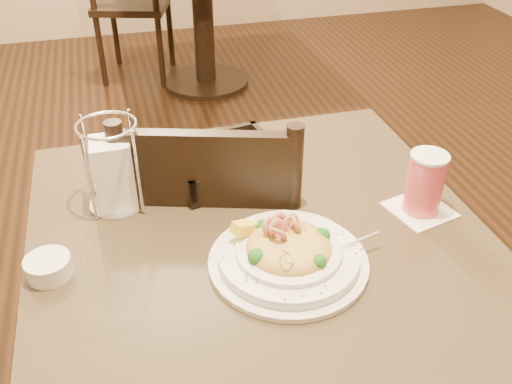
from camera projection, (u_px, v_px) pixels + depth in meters
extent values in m
cylinder|color=black|center=(258.00, 353.00, 1.35)|extent=(0.12, 0.12, 0.68)
cube|color=brown|center=(259.00, 236.00, 1.15)|extent=(0.90, 0.90, 0.03)
cylinder|color=black|center=(206.00, 81.00, 3.55)|extent=(0.52, 0.52, 0.03)
cylinder|color=black|center=(203.00, 25.00, 3.35)|extent=(0.12, 0.12, 0.68)
cube|color=black|center=(221.00, 252.00, 1.53)|extent=(0.53, 0.53, 0.04)
cylinder|color=black|center=(285.00, 273.00, 1.81)|extent=(0.04, 0.04, 0.43)
cylinder|color=black|center=(172.00, 270.00, 1.82)|extent=(0.04, 0.04, 0.43)
cylinder|color=black|center=(285.00, 366.00, 1.51)|extent=(0.04, 0.04, 0.43)
cylinder|color=black|center=(150.00, 362.00, 1.52)|extent=(0.04, 0.04, 0.43)
cylinder|color=black|center=(292.00, 220.00, 1.23)|extent=(0.04, 0.04, 0.46)
cylinder|color=black|center=(127.00, 216.00, 1.25)|extent=(0.04, 0.04, 0.46)
cube|color=black|center=(207.00, 180.00, 1.18)|extent=(0.35, 0.14, 0.22)
cube|color=black|center=(132.00, 4.00, 3.42)|extent=(0.52, 0.52, 0.04)
cylinder|color=black|center=(170.00, 33.00, 3.70)|extent=(0.04, 0.04, 0.43)
cylinder|color=black|center=(115.00, 32.00, 3.71)|extent=(0.04, 0.04, 0.43)
cylinder|color=black|center=(161.00, 53.00, 3.40)|extent=(0.04, 0.04, 0.43)
cylinder|color=black|center=(101.00, 52.00, 3.41)|extent=(0.04, 0.04, 0.43)
cylinder|color=white|center=(288.00, 262.00, 1.06)|extent=(0.30, 0.30, 0.01)
cylinder|color=white|center=(288.00, 256.00, 1.05)|extent=(0.26, 0.26, 0.02)
cylinder|color=white|center=(289.00, 250.00, 1.04)|extent=(0.20, 0.20, 0.01)
ellipsoid|color=gold|center=(289.00, 248.00, 1.04)|extent=(0.16, 0.16, 0.06)
cube|color=#FFF135|center=(244.00, 228.00, 1.06)|extent=(0.06, 0.05, 0.04)
cube|color=silver|center=(354.00, 242.00, 1.06)|extent=(0.11, 0.03, 0.01)
cube|color=silver|center=(324.00, 246.00, 1.04)|extent=(0.03, 0.02, 0.00)
torus|color=gold|center=(299.00, 247.00, 1.01)|extent=(0.04, 0.04, 0.03)
torus|color=gold|center=(288.00, 237.00, 1.04)|extent=(0.04, 0.05, 0.03)
torus|color=gold|center=(286.00, 257.00, 0.97)|extent=(0.04, 0.04, 0.02)
torus|color=gold|center=(304.00, 250.00, 1.01)|extent=(0.04, 0.04, 0.01)
torus|color=gold|center=(282.00, 255.00, 1.00)|extent=(0.04, 0.04, 0.02)
torus|color=gold|center=(298.00, 230.00, 1.04)|extent=(0.05, 0.05, 0.03)
torus|color=gold|center=(308.00, 251.00, 1.02)|extent=(0.04, 0.04, 0.01)
torus|color=gold|center=(300.00, 262.00, 1.00)|extent=(0.05, 0.05, 0.03)
torus|color=gold|center=(302.00, 252.00, 1.00)|extent=(0.04, 0.04, 0.01)
torus|color=gold|center=(290.00, 224.00, 1.08)|extent=(0.05, 0.06, 0.03)
torus|color=gold|center=(289.00, 246.00, 1.02)|extent=(0.03, 0.03, 0.02)
torus|color=gold|center=(299.00, 231.00, 1.04)|extent=(0.03, 0.03, 0.03)
torus|color=gold|center=(280.00, 238.00, 1.04)|extent=(0.05, 0.05, 0.02)
torus|color=gold|center=(305.00, 239.00, 1.04)|extent=(0.04, 0.04, 0.03)
torus|color=tan|center=(291.00, 223.00, 1.04)|extent=(0.04, 0.03, 0.04)
torus|color=tan|center=(278.00, 234.00, 1.01)|extent=(0.05, 0.05, 0.04)
torus|color=tan|center=(296.00, 224.00, 1.03)|extent=(0.03, 0.04, 0.04)
torus|color=tan|center=(277.00, 229.00, 1.02)|extent=(0.04, 0.03, 0.04)
torus|color=tan|center=(279.00, 222.00, 1.04)|extent=(0.04, 0.04, 0.04)
torus|color=tan|center=(269.00, 227.00, 1.03)|extent=(0.04, 0.04, 0.04)
ellipsoid|color=#164F12|center=(322.00, 235.00, 1.05)|extent=(0.03, 0.03, 0.02)
ellipsoid|color=#164F12|center=(265.00, 227.00, 1.07)|extent=(0.03, 0.03, 0.03)
ellipsoid|color=#164F12|center=(257.00, 256.00, 1.00)|extent=(0.03, 0.03, 0.03)
ellipsoid|color=#164F12|center=(318.00, 261.00, 0.99)|extent=(0.03, 0.03, 0.02)
cube|color=#266619|center=(221.00, 261.00, 1.02)|extent=(0.00, 0.00, 0.00)
cube|color=#266619|center=(302.00, 296.00, 0.95)|extent=(0.00, 0.00, 0.00)
cube|color=#266619|center=(328.00, 229.00, 1.10)|extent=(0.00, 0.00, 0.00)
cube|color=#266619|center=(285.00, 300.00, 0.94)|extent=(0.00, 0.00, 0.00)
cube|color=#266619|center=(224.00, 257.00, 1.03)|extent=(0.00, 0.00, 0.00)
cube|color=#266619|center=(325.00, 286.00, 0.97)|extent=(0.00, 0.00, 0.00)
cube|color=#266619|center=(327.00, 227.00, 1.10)|extent=(0.00, 0.00, 0.00)
cube|color=#266619|center=(324.00, 226.00, 1.11)|extent=(0.00, 0.00, 0.00)
cube|color=#266619|center=(231.00, 243.00, 1.06)|extent=(0.00, 0.00, 0.00)
cube|color=#266619|center=(247.00, 280.00, 0.98)|extent=(0.00, 0.00, 0.00)
cube|color=#266619|center=(321.00, 293.00, 0.95)|extent=(0.00, 0.00, 0.00)
cube|color=#266619|center=(256.00, 283.00, 0.97)|extent=(0.00, 0.00, 0.00)
cube|color=#266619|center=(342.00, 234.00, 1.08)|extent=(0.00, 0.00, 0.00)
cube|color=#266619|center=(336.00, 234.00, 1.08)|extent=(0.00, 0.00, 0.00)
cube|color=#266619|center=(356.00, 253.00, 1.04)|extent=(0.00, 0.00, 0.00)
cube|color=#266619|center=(247.00, 277.00, 0.99)|extent=(0.00, 0.00, 0.00)
cube|color=#266619|center=(287.00, 215.00, 1.13)|extent=(0.00, 0.00, 0.00)
cube|color=#266619|center=(302.00, 221.00, 1.12)|extent=(0.00, 0.00, 0.00)
cube|color=white|center=(420.00, 209.00, 1.20)|extent=(0.14, 0.14, 0.00)
cylinder|color=#F75766|center=(425.00, 183.00, 1.16)|extent=(0.08, 0.08, 0.13)
cylinder|color=white|center=(430.00, 156.00, 1.13)|extent=(0.08, 0.08, 0.01)
cube|color=black|center=(226.00, 171.00, 1.31)|extent=(0.27, 0.24, 0.02)
cube|color=black|center=(270.00, 148.00, 1.33)|extent=(0.05, 0.20, 0.05)
cube|color=black|center=(178.00, 170.00, 1.25)|extent=(0.05, 0.20, 0.05)
cube|color=black|center=(210.00, 141.00, 1.36)|extent=(0.24, 0.06, 0.05)
cube|color=black|center=(242.00, 179.00, 1.22)|extent=(0.24, 0.06, 0.05)
cylinder|color=silver|center=(119.00, 203.00, 1.22)|extent=(0.12, 0.12, 0.01)
torus|color=silver|center=(106.00, 125.00, 1.11)|extent=(0.12, 0.12, 0.01)
cube|color=white|center=(114.00, 172.00, 1.17)|extent=(0.08, 0.08, 0.15)
cylinder|color=silver|center=(89.00, 180.00, 1.11)|extent=(0.01, 0.01, 0.19)
cylinder|color=silver|center=(138.00, 173.00, 1.13)|extent=(0.01, 0.01, 0.19)
cylinder|color=silver|center=(88.00, 156.00, 1.19)|extent=(0.01, 0.01, 0.19)
cylinder|color=silver|center=(134.00, 150.00, 1.21)|extent=(0.01, 0.01, 0.19)
cylinder|color=white|center=(263.00, 155.00, 1.38)|extent=(0.20, 0.20, 0.01)
cylinder|color=white|center=(48.00, 267.00, 1.03)|extent=(0.08, 0.08, 0.04)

